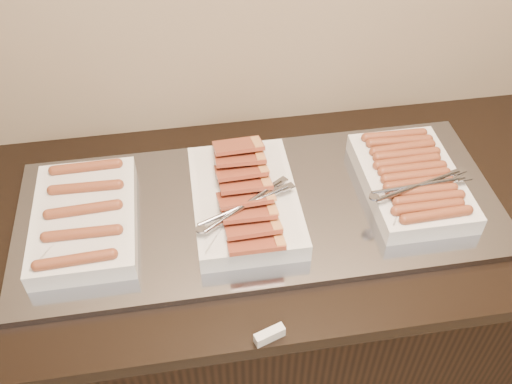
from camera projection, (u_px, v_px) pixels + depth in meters
counter at (251, 311)px, 1.75m from camera, size 2.06×0.76×0.90m
warming_tray at (260, 208)px, 1.43m from camera, size 1.20×0.50×0.02m
dish_left at (85, 218)px, 1.36m from camera, size 0.24×0.36×0.07m
dish_center at (245, 199)px, 1.39m from camera, size 0.27×0.40×0.09m
dish_right at (412, 180)px, 1.44m from camera, size 0.27×0.35×0.08m
label_holder at (269, 335)px, 1.17m from camera, size 0.07×0.04×0.03m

